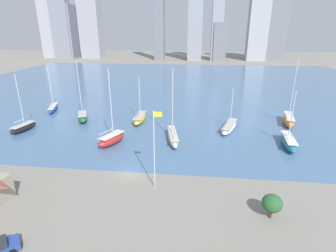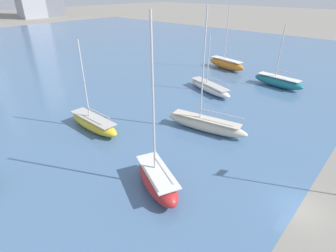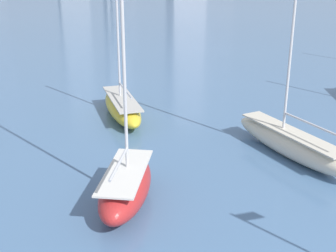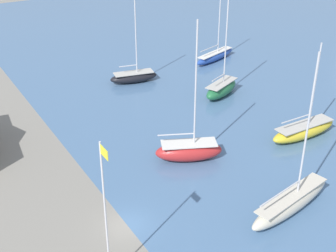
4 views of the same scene
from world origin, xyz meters
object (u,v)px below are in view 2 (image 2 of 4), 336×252
Objects in this scene: sailboat_yellow at (93,123)px; sailboat_orange at (226,64)px; sailboat_red at (157,179)px; sailboat_teal at (278,81)px; sailboat_cream at (206,124)px; sailboat_white at (209,87)px.

sailboat_orange reaches higher than sailboat_yellow.
sailboat_red is at bearing -145.86° from sailboat_orange.
sailboat_teal is (35.02, 2.80, -0.11)m from sailboat_red.
sailboat_cream is at bearing -174.40° from sailboat_teal.
sailboat_white is 15.73m from sailboat_orange.
sailboat_yellow is 0.76× the size of sailboat_cream.
sailboat_yellow is 1.02× the size of sailboat_teal.
sailboat_cream is 30.15m from sailboat_orange.
sailboat_white is 0.96× the size of sailboat_yellow.
sailboat_teal is (22.98, -0.26, 0.03)m from sailboat_cream.
sailboat_white is at bearing 20.99° from sailboat_cream.
sailboat_white is at bearing 149.26° from sailboat_teal.
sailboat_yellow is at bearing 119.10° from sailboat_cream.
sailboat_yellow is (-21.68, 3.31, 0.13)m from sailboat_white.
sailboat_teal is (10.62, -8.00, 0.23)m from sailboat_white.
sailboat_orange is (39.17, 16.22, 0.05)m from sailboat_red.
sailboat_teal is at bearing -19.52° from sailboat_yellow.
sailboat_red reaches higher than sailboat_teal.
sailboat_cream is (-12.37, -7.74, 0.20)m from sailboat_white.
sailboat_orange is at bearing 79.09° from sailboat_teal.
sailboat_yellow is 36.50m from sailboat_orange.
sailboat_white is 0.99× the size of sailboat_teal.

